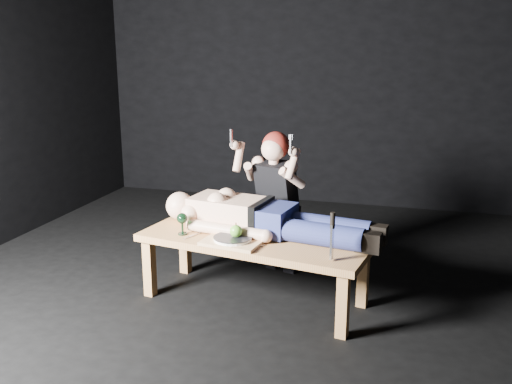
# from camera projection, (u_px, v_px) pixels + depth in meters

# --- Properties ---
(ground) EXTENTS (5.00, 5.00, 0.00)m
(ground) POSITION_uv_depth(u_px,v_px,m) (269.00, 293.00, 3.95)
(ground) COLOR black
(ground) RESTS_ON ground
(back_wall) EXTENTS (5.00, 0.00, 5.00)m
(back_wall) POSITION_uv_depth(u_px,v_px,m) (330.00, 64.00, 5.90)
(back_wall) COLOR black
(back_wall) RESTS_ON ground
(table) EXTENTS (1.60, 0.81, 0.45)m
(table) POSITION_uv_depth(u_px,v_px,m) (254.00, 269.00, 3.78)
(table) COLOR #AF834B
(table) RESTS_ON ground
(lying_man) EXTENTS (1.56, 0.70, 0.26)m
(lying_man) POSITION_uv_depth(u_px,v_px,m) (268.00, 215.00, 3.79)
(lying_man) COLOR beige
(lying_man) RESTS_ON table
(kneeling_woman) EXTENTS (0.77, 0.82, 1.12)m
(kneeling_woman) POSITION_uv_depth(u_px,v_px,m) (281.00, 200.00, 4.21)
(kneeling_woman) COLOR black
(kneeling_woman) RESTS_ON ground
(serving_tray) EXTENTS (0.40, 0.32, 0.02)m
(serving_tray) POSITION_uv_depth(u_px,v_px,m) (233.00, 242.00, 3.62)
(serving_tray) COLOR tan
(serving_tray) RESTS_ON table
(plate) EXTENTS (0.28, 0.28, 0.02)m
(plate) POSITION_uv_depth(u_px,v_px,m) (233.00, 239.00, 3.61)
(plate) COLOR white
(plate) RESTS_ON serving_tray
(apple) EXTENTS (0.08, 0.08, 0.08)m
(apple) POSITION_uv_depth(u_px,v_px,m) (236.00, 231.00, 3.61)
(apple) COLOR #399B1B
(apple) RESTS_ON plate
(goblet) EXTENTS (0.08, 0.08, 0.15)m
(goblet) POSITION_uv_depth(u_px,v_px,m) (182.00, 224.00, 3.78)
(goblet) COLOR black
(goblet) RESTS_ON table
(fork_flat) EXTENTS (0.07, 0.16, 0.01)m
(fork_flat) POSITION_uv_depth(u_px,v_px,m) (193.00, 236.00, 3.76)
(fork_flat) COLOR #B2B2B7
(fork_flat) RESTS_ON table
(knife_flat) EXTENTS (0.10, 0.14, 0.01)m
(knife_flat) POSITION_uv_depth(u_px,v_px,m) (255.00, 248.00, 3.54)
(knife_flat) COLOR #B2B2B7
(knife_flat) RESTS_ON table
(spoon_flat) EXTENTS (0.08, 0.15, 0.01)m
(spoon_flat) POSITION_uv_depth(u_px,v_px,m) (253.00, 241.00, 3.65)
(spoon_flat) COLOR #B2B2B7
(spoon_flat) RESTS_ON table
(carving_knife) EXTENTS (0.04, 0.05, 0.30)m
(carving_knife) POSITION_uv_depth(u_px,v_px,m) (332.00, 237.00, 3.29)
(carving_knife) COLOR #B2B2B7
(carving_knife) RESTS_ON table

